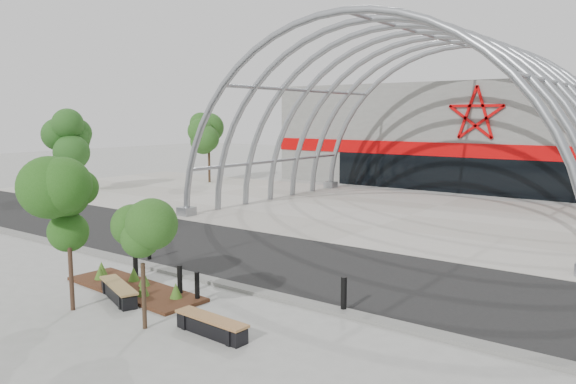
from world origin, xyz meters
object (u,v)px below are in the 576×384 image
at_px(street_tree_1, 142,236).
at_px(bench_0, 119,292).
at_px(street_tree_0, 68,212).
at_px(bench_1, 211,326).
at_px(bollard_2, 197,287).

xyz_separation_m(street_tree_1, bench_0, (-2.49, 1.04, -2.23)).
distance_m(street_tree_0, bench_1, 5.33).
bearing_deg(bollard_2, bench_0, -147.27).
relative_size(bench_0, bollard_2, 2.58).
xyz_separation_m(street_tree_0, bollard_2, (2.35, 2.66, -2.41)).
distance_m(street_tree_0, bollard_2, 4.29).
bearing_deg(street_tree_0, street_tree_1, 6.37).
height_order(bench_0, bollard_2, bollard_2).
height_order(street_tree_1, bollard_2, street_tree_1).
bearing_deg(street_tree_1, bollard_2, 100.82).
bearing_deg(bench_1, bollard_2, 143.06).
bearing_deg(street_tree_1, bench_1, 22.41).
height_order(street_tree_0, street_tree_1, street_tree_0).
xyz_separation_m(street_tree_1, bench_1, (1.72, 0.71, -2.24)).
xyz_separation_m(bench_0, bollard_2, (2.04, 1.31, 0.22)).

